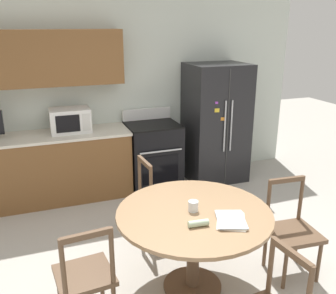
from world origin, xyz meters
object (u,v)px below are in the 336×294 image
(refrigerator, at_px, (216,123))
(microwave, at_px, (70,120))
(oven_range, at_px, (153,155))
(dining_chair_right, at_px, (292,231))
(dining_chair_left, at_px, (85,277))
(dining_chair_far, at_px, (159,198))
(candle_glass, at_px, (193,207))

(refrigerator, bearing_deg, microwave, 177.18)
(oven_range, bearing_deg, microwave, 176.62)
(dining_chair_right, bearing_deg, dining_chair_left, 4.79)
(dining_chair_far, distance_m, dining_chair_right, 1.41)
(microwave, xyz_separation_m, dining_chair_right, (1.68, -2.42, -0.62))
(dining_chair_far, bearing_deg, candle_glass, -4.49)
(refrigerator, xyz_separation_m, microwave, (-2.06, 0.10, 0.20))
(microwave, xyz_separation_m, candle_glass, (0.74, -2.29, -0.26))
(refrigerator, xyz_separation_m, dining_chair_far, (-1.31, -1.26, -0.42))
(refrigerator, distance_m, dining_chair_left, 3.27)
(refrigerator, height_order, dining_chair_right, refrigerator)
(dining_chair_left, bearing_deg, microwave, 79.97)
(dining_chair_far, xyz_separation_m, dining_chair_right, (0.93, -1.06, 0.00))
(refrigerator, xyz_separation_m, candle_glass, (-1.32, -2.19, -0.07))
(dining_chair_far, bearing_deg, dining_chair_right, 37.68)
(dining_chair_far, xyz_separation_m, dining_chair_left, (-0.95, -1.06, 0.00))
(oven_range, distance_m, candle_glass, 2.28)
(microwave, relative_size, dining_chair_right, 0.56)
(microwave, relative_size, dining_chair_far, 0.56)
(dining_chair_left, bearing_deg, refrigerator, 40.45)
(refrigerator, xyz_separation_m, dining_chair_right, (-0.38, -2.32, -0.42))
(dining_chair_far, bearing_deg, dining_chair_left, -45.54)
(dining_chair_right, distance_m, candle_glass, 1.02)
(oven_range, relative_size, dining_chair_right, 1.20)
(refrigerator, relative_size, dining_chair_far, 1.90)
(microwave, distance_m, candle_glass, 2.42)
(oven_range, xyz_separation_m, dining_chair_right, (0.58, -2.35, -0.03))
(dining_chair_right, height_order, dining_chair_left, same)
(refrigerator, height_order, dining_chair_left, refrigerator)
(oven_range, height_order, dining_chair_right, oven_range)
(dining_chair_far, relative_size, dining_chair_right, 1.00)
(dining_chair_far, bearing_deg, refrigerator, 130.23)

